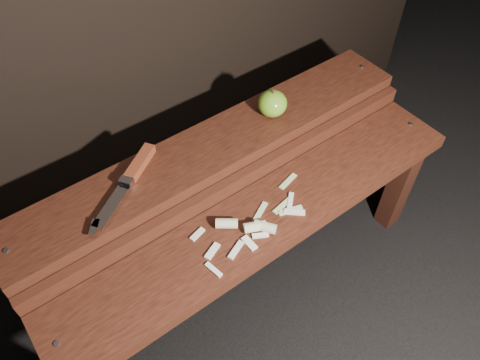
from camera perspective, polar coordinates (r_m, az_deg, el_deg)
ground at (r=1.57m, az=1.34°, el=-12.08°), size 60.00×60.00×0.00m
bench_front_tier at (r=1.25m, az=3.36°, el=-6.29°), size 1.20×0.20×0.42m
bench_rear_tier at (r=1.31m, az=-2.77°, el=1.79°), size 1.20×0.21×0.50m
apple at (r=1.31m, az=3.96°, el=9.30°), size 0.08×0.08×0.09m
knife at (r=1.19m, az=-12.92°, el=0.80°), size 0.26×0.18×0.03m
apple_scraps at (r=1.16m, az=1.42°, el=-5.55°), size 0.36×0.14×0.03m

